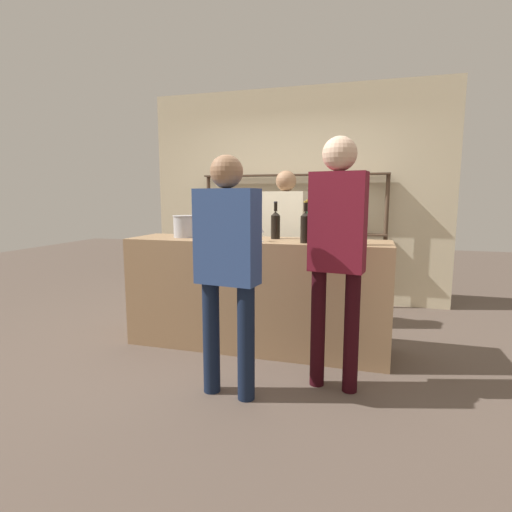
{
  "coord_description": "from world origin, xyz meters",
  "views": [
    {
      "loc": [
        1.0,
        -3.46,
        1.39
      ],
      "look_at": [
        0.0,
        0.0,
        0.86
      ],
      "focal_mm": 28.0,
      "sensor_mm": 36.0,
      "label": 1
    }
  ],
  "objects": [
    {
      "name": "ground_plane",
      "position": [
        0.0,
        0.0,
        0.0
      ],
      "size": [
        16.0,
        16.0,
        0.0
      ],
      "primitive_type": "plane",
      "color": "brown"
    },
    {
      "name": "bar_counter",
      "position": [
        0.0,
        0.0,
        0.51
      ],
      "size": [
        2.38,
        0.59,
        1.01
      ],
      "primitive_type": "cube",
      "color": "#997551",
      "rests_on": "ground_plane"
    },
    {
      "name": "back_wall",
      "position": [
        0.0,
        1.9,
        1.4
      ],
      "size": [
        3.98,
        0.12,
        2.8
      ],
      "primitive_type": "cube",
      "color": "beige",
      "rests_on": "ground_plane"
    },
    {
      "name": "back_shelf",
      "position": [
        -0.0,
        1.72,
        1.13
      ],
      "size": [
        2.41,
        0.18,
        1.68
      ],
      "color": "#4C3828",
      "rests_on": "ground_plane"
    },
    {
      "name": "counter_bottle_0",
      "position": [
        0.45,
        0.08,
        1.15
      ],
      "size": [
        0.07,
        0.07,
        0.36
      ],
      "color": "black",
      "rests_on": "bar_counter"
    },
    {
      "name": "counter_bottle_1",
      "position": [
        0.93,
        -0.17,
        1.15
      ],
      "size": [
        0.08,
        0.08,
        0.36
      ],
      "color": "brown",
      "rests_on": "bar_counter"
    },
    {
      "name": "counter_bottle_2",
      "position": [
        0.15,
        0.12,
        1.15
      ],
      "size": [
        0.08,
        0.08,
        0.34
      ],
      "color": "black",
      "rests_on": "bar_counter"
    },
    {
      "name": "counter_bottle_3",
      "position": [
        -0.34,
        -0.05,
        1.13
      ],
      "size": [
        0.07,
        0.07,
        0.32
      ],
      "color": "#0F1956",
      "rests_on": "bar_counter"
    },
    {
      "name": "counter_bottle_4",
      "position": [
        0.61,
        -0.03,
        1.15
      ],
      "size": [
        0.08,
        0.08,
        0.36
      ],
      "color": "black",
      "rests_on": "bar_counter"
    },
    {
      "name": "counter_bottle_5",
      "position": [
        0.47,
        -0.14,
        1.15
      ],
      "size": [
        0.08,
        0.08,
        0.35
      ],
      "color": "black",
      "rests_on": "bar_counter"
    },
    {
      "name": "wine_glass",
      "position": [
        0.08,
        -0.15,
        1.12
      ],
      "size": [
        0.07,
        0.07,
        0.15
      ],
      "color": "silver",
      "rests_on": "bar_counter"
    },
    {
      "name": "ice_bucket",
      "position": [
        -0.72,
        0.01,
        1.12
      ],
      "size": [
        0.22,
        0.22,
        0.21
      ],
      "color": "#B2B2B7",
      "rests_on": "bar_counter"
    },
    {
      "name": "customer_right",
      "position": [
        0.78,
        -0.64,
        1.1
      ],
      "size": [
        0.4,
        0.24,
        1.8
      ],
      "rotation": [
        0.0,
        0.0,
        1.42
      ],
      "color": "black",
      "rests_on": "ground_plane"
    },
    {
      "name": "server_behind_counter",
      "position": [
        0.11,
        0.78,
        0.97
      ],
      "size": [
        0.51,
        0.31,
        1.67
      ],
      "rotation": [
        0.0,
        0.0,
        -1.79
      ],
      "color": "#575347",
      "rests_on": "ground_plane"
    },
    {
      "name": "customer_center",
      "position": [
        0.07,
        -0.95,
        0.98
      ],
      "size": [
        0.45,
        0.24,
        1.67
      ],
      "rotation": [
        0.0,
        0.0,
        1.44
      ],
      "color": "#121C33",
      "rests_on": "ground_plane"
    }
  ]
}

